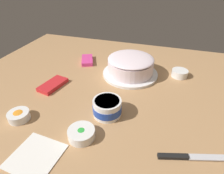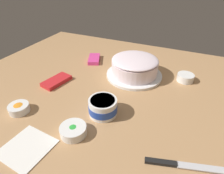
# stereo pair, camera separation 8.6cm
# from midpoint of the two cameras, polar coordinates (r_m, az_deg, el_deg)

# --- Properties ---
(ground_plane) EXTENTS (1.54, 1.54, 0.00)m
(ground_plane) POSITION_cam_midpoint_polar(r_m,az_deg,el_deg) (0.81, -1.49, -5.57)
(ground_plane) COLOR tan
(frosted_cake) EXTENTS (0.30, 0.30, 0.11)m
(frosted_cake) POSITION_cam_midpoint_polar(r_m,az_deg,el_deg) (1.00, 9.35, 5.86)
(frosted_cake) COLOR white
(frosted_cake) RESTS_ON ground_plane
(frosting_tub) EXTENTS (0.12, 0.12, 0.07)m
(frosting_tub) POSITION_cam_midpoint_polar(r_m,az_deg,el_deg) (0.75, 0.51, -6.11)
(frosting_tub) COLOR white
(frosting_tub) RESTS_ON ground_plane
(spreading_knife) EXTENTS (0.08, 0.23, 0.01)m
(spreading_knife) POSITION_cam_midpoint_polar(r_m,az_deg,el_deg) (0.66, 23.02, -21.07)
(spreading_knife) COLOR silver
(spreading_knife) RESTS_ON ground_plane
(sprinkle_bowl_orange) EXTENTS (0.08, 0.08, 0.03)m
(sprinkle_bowl_orange) POSITION_cam_midpoint_polar(r_m,az_deg,el_deg) (0.84, -23.92, -5.95)
(sprinkle_bowl_orange) COLOR white
(sprinkle_bowl_orange) RESTS_ON ground_plane
(sprinkle_bowl_yellow) EXTENTS (0.08, 0.08, 0.04)m
(sprinkle_bowl_yellow) POSITION_cam_midpoint_polar(r_m,az_deg,el_deg) (1.05, 23.68, 2.61)
(sprinkle_bowl_yellow) COLOR white
(sprinkle_bowl_yellow) RESTS_ON ground_plane
(sprinkle_bowl_green) EXTENTS (0.10, 0.10, 0.03)m
(sprinkle_bowl_green) POSITION_cam_midpoint_polar(r_m,az_deg,el_deg) (0.69, -8.07, -13.04)
(sprinkle_bowl_green) COLOR white
(sprinkle_bowl_green) RESTS_ON ground_plane
(candy_box_lower) EXTENTS (0.15, 0.11, 0.02)m
(candy_box_lower) POSITION_cam_midpoint_polar(r_m,az_deg,el_deg) (1.18, -3.39, 8.45)
(candy_box_lower) COLOR #E53D8E
(candy_box_lower) RESTS_ON ground_plane
(candy_box_upper) EXTENTS (0.16, 0.10, 0.02)m
(candy_box_upper) POSITION_cam_midpoint_polar(r_m,az_deg,el_deg) (0.98, -14.18, 1.71)
(candy_box_upper) COLOR red
(candy_box_upper) RESTS_ON ground_plane
(paper_napkin) EXTENTS (0.16, 0.16, 0.01)m
(paper_napkin) POSITION_cam_midpoint_polar(r_m,az_deg,el_deg) (0.69, -21.21, -16.95)
(paper_napkin) COLOR white
(paper_napkin) RESTS_ON ground_plane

